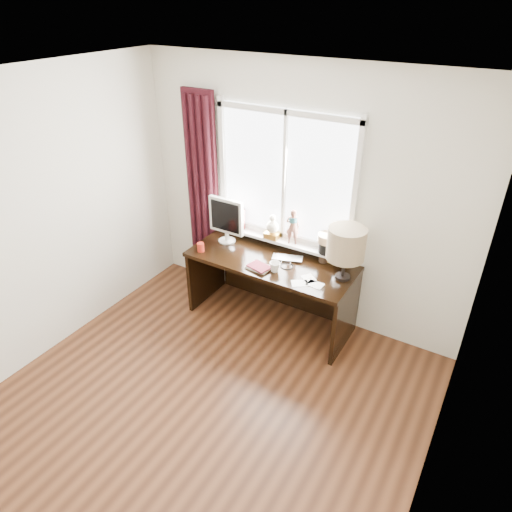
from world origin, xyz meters
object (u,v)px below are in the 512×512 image
Objects in this scene: laptop at (288,258)px; desk at (275,276)px; mug at (275,267)px; monitor at (226,218)px; table_lamp at (346,244)px; red_cup at (201,247)px.

laptop is 0.18× the size of desk.
desk is at bearing 116.63° from mug.
mug is 0.81m from monitor.
monitor is 1.34m from table_lamp.
red_cup reaches higher than laptop.
desk is at bearing 176.30° from table_lamp.
table_lamp reaches higher than desk.
laptop is 0.78m from monitor.
laptop is 0.62× the size of monitor.
laptop is at bearing 89.38° from mug.
desk is at bearing 159.68° from laptop.
monitor is at bearing -179.95° from desk.
red_cup is (-0.84, -0.05, -0.00)m from mug.
laptop is 3.19× the size of red_cup.
table_lamp is (0.60, -0.04, 0.35)m from laptop.
mug is 1.09× the size of red_cup.
desk is at bearing 24.24° from red_cup.
laptop is 0.29m from desk.
laptop is at bearing -0.20° from monitor.
monitor is at bearing 159.97° from mug.
monitor reaches higher than mug.
mug is at bearing -63.37° from desk.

